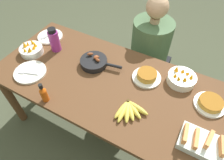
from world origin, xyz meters
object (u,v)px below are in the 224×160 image
(empty_plate_near_front, at_px, (50,36))
(water_bottle, at_px, (54,40))
(frittata_plate_side, at_px, (210,103))
(hot_sauce_bottle, at_px, (44,93))
(fruit_bowl_mango, at_px, (181,78))
(frittata_plate_center, at_px, (147,76))
(banana_bunch, at_px, (129,110))
(melon_tray, at_px, (206,145))
(skillet, at_px, (94,62))
(fruit_bowl_citrus, at_px, (31,50))
(empty_plate_far_left, at_px, (30,72))
(person_figure, at_px, (148,57))

(empty_plate_near_front, xyz_separation_m, water_bottle, (0.16, -0.11, 0.09))
(frittata_plate_side, relative_size, water_bottle, 1.00)
(frittata_plate_side, xyz_separation_m, hot_sauce_bottle, (-1.01, -0.50, 0.05))
(fruit_bowl_mango, bearing_deg, frittata_plate_center, -158.98)
(banana_bunch, xyz_separation_m, empty_plate_near_front, (-0.99, 0.38, -0.01))
(banana_bunch, bearing_deg, hot_sauce_bottle, -160.75)
(melon_tray, height_order, empty_plate_near_front, melon_tray)
(melon_tray, xyz_separation_m, empty_plate_near_front, (-1.49, 0.39, -0.02))
(melon_tray, distance_m, frittata_plate_center, 0.61)
(frittata_plate_center, relative_size, water_bottle, 1.03)
(skillet, height_order, frittata_plate_center, skillet)
(melon_tray, bearing_deg, fruit_bowl_mango, 121.90)
(frittata_plate_center, xyz_separation_m, empty_plate_near_front, (-0.98, 0.05, -0.02))
(fruit_bowl_citrus, bearing_deg, melon_tray, -5.54)
(frittata_plate_center, bearing_deg, skillet, -171.62)
(frittata_plate_side, xyz_separation_m, empty_plate_far_left, (-1.29, -0.36, -0.01))
(empty_plate_near_front, relative_size, person_figure, 0.21)
(fruit_bowl_citrus, bearing_deg, water_bottle, 41.14)
(banana_bunch, distance_m, empty_plate_near_front, 1.06)
(water_bottle, bearing_deg, frittata_plate_side, 1.74)
(empty_plate_far_left, distance_m, fruit_bowl_citrus, 0.24)
(frittata_plate_side, relative_size, hot_sauce_bottle, 1.29)
(skillet, bearing_deg, banana_bunch, -41.68)
(empty_plate_near_front, bearing_deg, melon_tray, -14.61)
(frittata_plate_side, xyz_separation_m, water_bottle, (-1.29, -0.04, 0.08))
(banana_bunch, distance_m, skillet, 0.51)
(melon_tray, xyz_separation_m, fruit_bowl_citrus, (-1.48, 0.14, 0.00))
(water_bottle, relative_size, hot_sauce_bottle, 1.29)
(frittata_plate_side, height_order, hot_sauce_bottle, hot_sauce_bottle)
(fruit_bowl_mango, bearing_deg, hot_sauce_bottle, -141.63)
(frittata_plate_center, height_order, frittata_plate_side, frittata_plate_center)
(frittata_plate_side, distance_m, fruit_bowl_citrus, 1.45)
(fruit_bowl_citrus, bearing_deg, empty_plate_far_left, -50.44)
(melon_tray, distance_m, fruit_bowl_citrus, 1.48)
(water_bottle, xyz_separation_m, hot_sauce_bottle, (0.28, -0.46, -0.03))
(skillet, xyz_separation_m, fruit_bowl_citrus, (-0.54, -0.13, 0.01))
(empty_plate_far_left, relative_size, fruit_bowl_mango, 1.19)
(empty_plate_far_left, bearing_deg, melon_tray, 1.83)
(empty_plate_near_front, height_order, fruit_bowl_mango, fruit_bowl_mango)
(skillet, distance_m, water_bottle, 0.40)
(frittata_plate_center, bearing_deg, melon_tray, -33.96)
(frittata_plate_side, distance_m, hot_sauce_bottle, 1.13)
(frittata_plate_center, relative_size, frittata_plate_side, 1.03)
(person_figure, bearing_deg, banana_bunch, -79.15)
(skillet, distance_m, frittata_plate_side, 0.90)
(empty_plate_near_front, bearing_deg, water_bottle, -33.64)
(skillet, bearing_deg, fruit_bowl_mango, 3.04)
(banana_bunch, relative_size, frittata_plate_side, 0.94)
(frittata_plate_side, distance_m, water_bottle, 1.29)
(hot_sauce_bottle, bearing_deg, empty_plate_far_left, 153.66)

